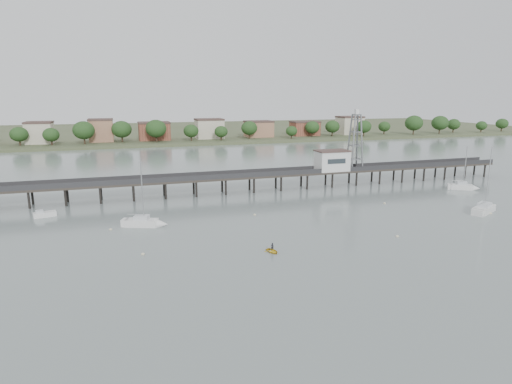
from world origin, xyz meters
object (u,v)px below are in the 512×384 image
Objects in this scene: sailboat_d at (486,208)px; white_tender at (44,214)px; sailboat_e at (466,187)px; yellow_dinghy at (272,252)px; pier at (238,177)px; lattice_tower at (355,142)px; sailboat_b at (148,223)px.

white_tender is (-84.70, 22.45, -0.16)m from sailboat_d.
sailboat_e reaches higher than yellow_dinghy.
white_tender is at bearing -166.99° from pier.
sailboat_d is (11.85, -32.01, -10.46)m from lattice_tower.
pier is 10.72× the size of sailboat_d.
pier is at bearing 116.68° from sailboat_d.
lattice_tower reaches higher than sailboat_b.
pier is 53.98m from sailboat_d.
pier is 34.88× the size of white_tender.
yellow_dinghy is (-5.80, -40.84, -3.79)m from pier.
sailboat_b is (-54.11, -21.97, -10.45)m from lattice_tower.
sailboat_e is at bearing -14.58° from pier.
pier is 42.57m from white_tender.
sailboat_d is at bearing -89.69° from sailboat_e.
sailboat_d is 66.72m from sailboat_b.
lattice_tower reaches higher than sailboat_d.
yellow_dinghy is (-49.15, -8.83, -0.64)m from sailboat_d.
sailboat_b is 5.00× the size of yellow_dinghy.
pier is 32.34m from lattice_tower.
lattice_tower is at bearing 0.00° from pier.
white_tender is (-72.85, -9.56, -10.62)m from lattice_tower.
sailboat_b reaches higher than sailboat_e.
sailboat_d is 3.25× the size of white_tender.
pier reaches higher than yellow_dinghy.
yellow_dinghy is (16.81, -18.87, -0.65)m from sailboat_b.
yellow_dinghy is at bearing -27.18° from sailboat_b.
white_tender is at bearing -149.64° from sailboat_e.
white_tender is (-41.35, -9.56, -3.31)m from pier.
sailboat_b reaches higher than white_tender.
sailboat_b reaches higher than pier.
sailboat_b is (-65.96, 10.04, 0.01)m from sailboat_d.
lattice_tower is 1.11× the size of sailboat_d.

